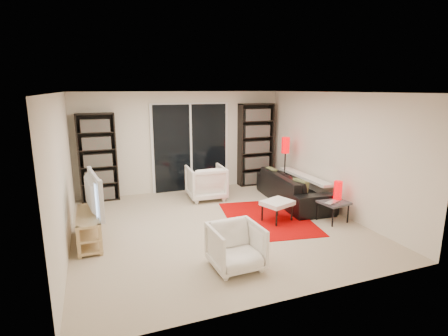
{
  "coord_description": "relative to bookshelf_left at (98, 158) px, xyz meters",
  "views": [
    {
      "loc": [
        -2.03,
        -5.7,
        2.46
      ],
      "look_at": [
        0.25,
        0.3,
        1.0
      ],
      "focal_mm": 28.0,
      "sensor_mm": 36.0,
      "label": 1
    }
  ],
  "objects": [
    {
      "name": "wall_right",
      "position": [
        4.45,
        -2.33,
        0.22
      ],
      "size": [
        0.02,
        5.0,
        2.4
      ],
      "primitive_type": "cube",
      "color": "silver",
      "rests_on": "ground"
    },
    {
      "name": "floor_lamp",
      "position": [
        4.13,
        -1.01,
        0.06
      ],
      "size": [
        0.2,
        0.2,
        1.36
      ],
      "color": "black",
      "rests_on": "floor"
    },
    {
      "name": "ceiling",
      "position": [
        1.95,
        -2.33,
        1.42
      ],
      "size": [
        5.0,
        5.0,
        0.02
      ],
      "primitive_type": "cube",
      "color": "white",
      "rests_on": "wall_back"
    },
    {
      "name": "wall_front",
      "position": [
        1.95,
        -4.83,
        0.22
      ],
      "size": [
        5.0,
        0.02,
        2.4
      ],
      "primitive_type": "cube",
      "color": "silver",
      "rests_on": "ground"
    },
    {
      "name": "tv",
      "position": [
        -0.22,
        -2.3,
        -0.14
      ],
      "size": [
        0.3,
        1.16,
        0.66
      ],
      "primitive_type": "imported",
      "rotation": [
        0.0,
        0.0,
        1.71
      ],
      "color": "black",
      "rests_on": "tv_stand"
    },
    {
      "name": "rug",
      "position": [
        2.98,
        -2.35,
        -0.97
      ],
      "size": [
        1.87,
        2.31,
        0.01
      ],
      "primitive_type": "cube",
      "rotation": [
        0.0,
        0.0,
        -0.17
      ],
      "color": "#BC0302",
      "rests_on": "floor"
    },
    {
      "name": "armchair_back",
      "position": [
        2.26,
        -0.72,
        -0.59
      ],
      "size": [
        0.85,
        0.87,
        0.76
      ],
      "primitive_type": "imported",
      "rotation": [
        0.0,
        0.0,
        3.09
      ],
      "color": "white",
      "rests_on": "floor"
    },
    {
      "name": "bookshelf_left",
      "position": [
        0.0,
        0.0,
        0.0
      ],
      "size": [
        0.8,
        0.3,
        1.95
      ],
      "color": "black",
      "rests_on": "ground"
    },
    {
      "name": "laptop",
      "position": [
        3.98,
        -3.05,
        -0.56
      ],
      "size": [
        0.38,
        0.32,
        0.03
      ],
      "primitive_type": "imported",
      "rotation": [
        0.0,
        0.0,
        0.39
      ],
      "color": "silver",
      "rests_on": "side_table"
    },
    {
      "name": "table_lamp",
      "position": [
        4.21,
        -2.84,
        -0.4
      ],
      "size": [
        0.16,
        0.16,
        0.35
      ],
      "primitive_type": "cylinder",
      "color": "#E50005",
      "rests_on": "side_table"
    },
    {
      "name": "ottoman",
      "position": [
        3.09,
        -2.54,
        -0.63
      ],
      "size": [
        0.67,
        0.61,
        0.4
      ],
      "color": "white",
      "rests_on": "floor"
    },
    {
      "name": "wall_left",
      "position": [
        -0.55,
        -2.33,
        0.22
      ],
      "size": [
        0.02,
        5.0,
        2.4
      ],
      "primitive_type": "cube",
      "color": "silver",
      "rests_on": "ground"
    },
    {
      "name": "tv_stand",
      "position": [
        -0.24,
        -2.3,
        -0.71
      ],
      "size": [
        0.36,
        1.14,
        0.5
      ],
      "color": "#E4C589",
      "rests_on": "floor"
    },
    {
      "name": "wall_back",
      "position": [
        1.95,
        0.17,
        0.22
      ],
      "size": [
        5.0,
        0.02,
        2.4
      ],
      "primitive_type": "cube",
      "color": "silver",
      "rests_on": "ground"
    },
    {
      "name": "side_table",
      "position": [
        4.06,
        -2.92,
        -0.62
      ],
      "size": [
        0.56,
        0.56,
        0.4
      ],
      "color": "#414145",
      "rests_on": "floor"
    },
    {
      "name": "sofa",
      "position": [
        3.98,
        -1.65,
        -0.65
      ],
      "size": [
        1.06,
        2.3,
        0.65
      ],
      "primitive_type": "imported",
      "rotation": [
        0.0,
        0.0,
        1.48
      ],
      "color": "black",
      "rests_on": "floor"
    },
    {
      "name": "floor",
      "position": [
        1.95,
        -2.33,
        -0.98
      ],
      "size": [
        5.0,
        5.0,
        0.0
      ],
      "primitive_type": "plane",
      "color": "tan",
      "rests_on": "ground"
    },
    {
      "name": "armchair_front",
      "position": [
        1.67,
        -3.9,
        -0.66
      ],
      "size": [
        0.71,
        0.73,
        0.64
      ],
      "primitive_type": "imported",
      "rotation": [
        0.0,
        0.0,
        0.04
      ],
      "color": "white",
      "rests_on": "floor"
    },
    {
      "name": "bookshelf_right",
      "position": [
        3.85,
        -0.0,
        0.07
      ],
      "size": [
        0.9,
        0.3,
        2.1
      ],
      "color": "black",
      "rests_on": "ground"
    },
    {
      "name": "sliding_door",
      "position": [
        2.15,
        0.13,
        0.07
      ],
      "size": [
        1.92,
        0.08,
        2.16
      ],
      "color": "white",
      "rests_on": "ground"
    }
  ]
}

